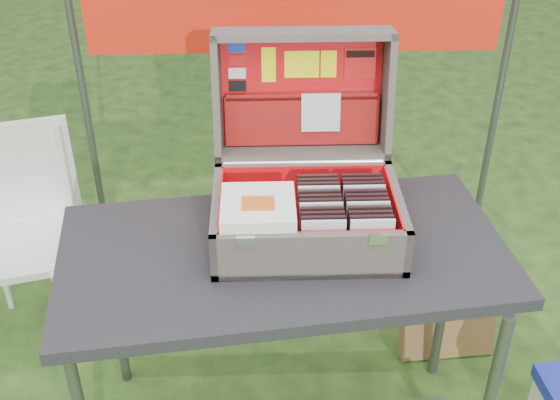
{
  "coord_description": "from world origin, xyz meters",
  "views": [
    {
      "loc": [
        -0.14,
        -1.52,
        2.06
      ],
      "look_at": [
        -0.09,
        0.1,
        0.98
      ],
      "focal_mm": 45.0,
      "sensor_mm": 36.0,
      "label": 1
    }
  ],
  "objects_px": {
    "suitcase": "(307,152)",
    "table": "(283,349)",
    "chair": "(20,250)",
    "cardboard_box": "(448,312)"
  },
  "relations": [
    {
      "from": "suitcase",
      "to": "table",
      "type": "bearing_deg",
      "value": -122.11
    },
    {
      "from": "chair",
      "to": "cardboard_box",
      "type": "distance_m",
      "value": 1.66
    },
    {
      "from": "chair",
      "to": "suitcase",
      "type": "bearing_deg",
      "value": -35.97
    },
    {
      "from": "chair",
      "to": "cardboard_box",
      "type": "relative_size",
      "value": 2.25
    },
    {
      "from": "table",
      "to": "chair",
      "type": "distance_m",
      "value": 1.11
    },
    {
      "from": "chair",
      "to": "cardboard_box",
      "type": "bearing_deg",
      "value": -19.43
    },
    {
      "from": "suitcase",
      "to": "chair",
      "type": "xyz_separation_m",
      "value": [
        -1.05,
        0.4,
        -0.63
      ]
    },
    {
      "from": "cardboard_box",
      "to": "suitcase",
      "type": "bearing_deg",
      "value": -159.11
    },
    {
      "from": "suitcase",
      "to": "cardboard_box",
      "type": "xyz_separation_m",
      "value": [
        0.59,
        0.27,
        -0.88
      ]
    },
    {
      "from": "table",
      "to": "cardboard_box",
      "type": "relative_size",
      "value": 3.34
    }
  ]
}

